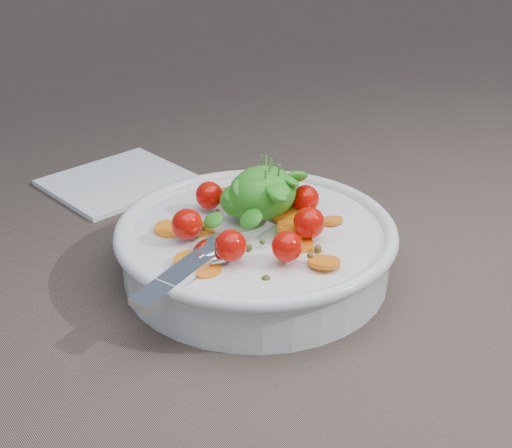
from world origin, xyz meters
TOP-DOWN VIEW (x-y plane):
  - ground at (0.00, 0.00)m, footprint 6.00×6.00m
  - bowl at (0.03, 0.01)m, footprint 0.26×0.24m
  - napkin at (0.01, 0.26)m, footprint 0.16×0.14m

SIDE VIEW (x-z plane):
  - ground at x=0.00m, z-range 0.00..0.00m
  - napkin at x=0.01m, z-range 0.00..0.01m
  - bowl at x=0.03m, z-range -0.02..0.08m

